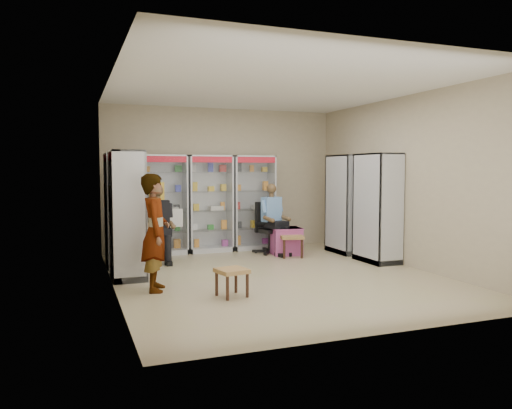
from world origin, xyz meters
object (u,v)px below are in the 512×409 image
object	(u,v)px
cabinet_back_left	(164,205)
cabinet_right_far	(346,204)
seated_shopkeeper	(271,221)
woven_stool_b	(232,283)
cabinet_back_mid	(210,204)
cabinet_right_near	(377,208)
woven_stool_a	(291,246)
pink_trunk	(286,241)
wooden_chair	(158,236)
cabinet_back_right	(253,203)
cabinet_left_near	(127,215)
cabinet_left_far	(120,209)
office_chair	(270,228)
standing_man	(155,232)

from	to	relation	value
cabinet_back_left	cabinet_right_far	xyz separation A→B (m)	(3.53, -1.13, 0.00)
seated_shopkeeper	woven_stool_b	size ratio (longest dim) A/B	3.53
cabinet_back_mid	cabinet_right_near	xyz separation A→B (m)	(2.58, -2.23, 0.00)
woven_stool_a	woven_stool_b	xyz separation A→B (m)	(-2.01, -2.49, -0.03)
cabinet_right_near	woven_stool_a	world-z (taller)	cabinet_right_near
cabinet_back_mid	cabinet_right_near	bearing A→B (deg)	-40.84
cabinet_back_left	pink_trunk	distance (m)	2.56
cabinet_back_left	wooden_chair	distance (m)	0.94
seated_shopkeeper	woven_stool_b	xyz separation A→B (m)	(-1.79, -3.01, -0.48)
cabinet_back_right	wooden_chair	world-z (taller)	cabinet_back_right
cabinet_back_right	woven_stool_a	size ratio (longest dim) A/B	4.64
cabinet_back_left	woven_stool_a	distance (m)	2.68
cabinet_back_right	cabinet_back_mid	bearing A→B (deg)	180.00
wooden_chair	pink_trunk	world-z (taller)	wooden_chair
cabinet_left_near	woven_stool_b	bearing A→B (deg)	35.21
pink_trunk	cabinet_left_far	bearing A→B (deg)	-179.40
office_chair	woven_stool_a	distance (m)	0.68
pink_trunk	woven_stool_b	size ratio (longest dim) A/B	1.49
cabinet_back_mid	cabinet_back_right	distance (m)	0.95
wooden_chair	woven_stool_a	xyz separation A→B (m)	(2.51, -0.48, -0.25)
seated_shopkeeper	pink_trunk	distance (m)	0.51
cabinet_back_mid	woven_stool_b	bearing A→B (deg)	-100.68
cabinet_left_far	standing_man	size ratio (longest dim) A/B	1.21
seated_shopkeeper	pink_trunk	xyz separation A→B (m)	(0.25, -0.21, -0.40)
wooden_chair	woven_stool_a	size ratio (longest dim) A/B	2.18
cabinet_back_right	cabinet_left_near	world-z (taller)	same
cabinet_right_near	office_chair	distance (m)	2.23
cabinet_back_mid	pink_trunk	bearing A→B (deg)	-33.83
wooden_chair	office_chair	distance (m)	2.29
seated_shopkeeper	woven_stool_a	bearing A→B (deg)	-82.93
cabinet_right_near	standing_man	world-z (taller)	cabinet_right_near
cabinet_back_right	seated_shopkeeper	size ratio (longest dim) A/B	1.50
seated_shopkeeper	cabinet_left_near	bearing A→B (deg)	-171.98
cabinet_right_near	wooden_chair	size ratio (longest dim) A/B	2.13
pink_trunk	woven_stool_a	bearing A→B (deg)	-94.29
standing_man	cabinet_back_right	bearing A→B (deg)	-28.55
cabinet_back_mid	standing_man	size ratio (longest dim) A/B	1.21
cabinet_back_right	cabinet_right_near	size ratio (longest dim) A/B	1.00
seated_shopkeeper	standing_man	size ratio (longest dim) A/B	0.81
cabinet_left_far	wooden_chair	xyz separation A→B (m)	(0.68, 0.20, -0.53)
cabinet_left_far	standing_man	world-z (taller)	cabinet_left_far
office_chair	pink_trunk	world-z (taller)	office_chair
cabinet_left_far	seated_shopkeeper	distance (m)	3.00
cabinet_right_far	pink_trunk	world-z (taller)	cabinet_right_far
office_chair	seated_shopkeeper	bearing A→B (deg)	-106.23
cabinet_left_near	pink_trunk	world-z (taller)	cabinet_left_near
wooden_chair	cabinet_back_mid	bearing A→B (deg)	31.31
seated_shopkeeper	standing_man	world-z (taller)	standing_man
cabinet_back_left	woven_stool_a	xyz separation A→B (m)	(2.26, -1.21, -0.78)
wooden_chair	woven_stool_b	distance (m)	3.03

